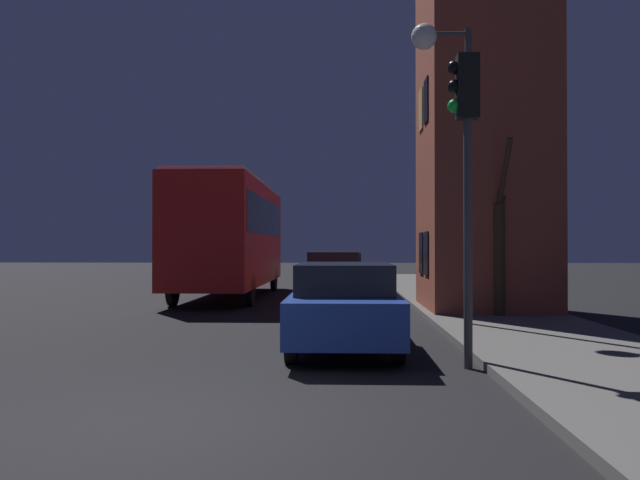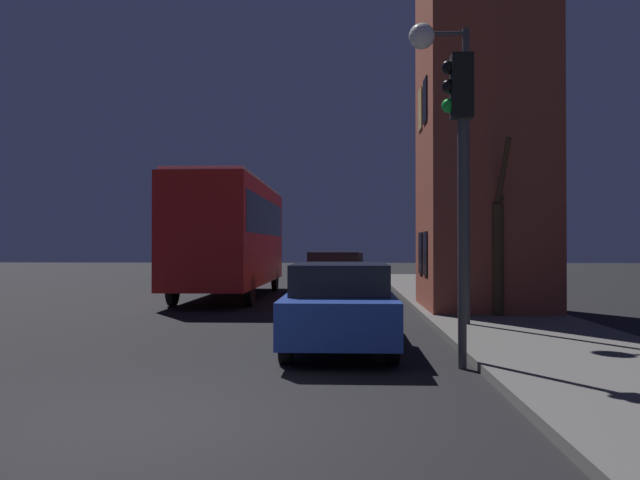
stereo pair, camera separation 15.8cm
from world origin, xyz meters
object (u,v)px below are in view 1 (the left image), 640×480
at_px(bare_tree, 501,232).
at_px(bus, 231,230).
at_px(car_far_lane, 344,266).
at_px(streetlamp, 444,96).
at_px(car_mid_lane, 333,274).
at_px(car_near_lane, 344,304).
at_px(traffic_light, 465,143).

relative_size(bare_tree, bus, 0.42).
bearing_deg(car_far_lane, streetlamp, -83.33).
height_order(streetlamp, car_mid_lane, streetlamp).
bearing_deg(car_near_lane, bare_tree, 47.81).
xyz_separation_m(streetlamp, car_far_lane, (-2.02, 17.29, -4.02)).
height_order(streetlamp, car_far_lane, streetlamp).
bearing_deg(car_far_lane, traffic_light, -85.55).
relative_size(bare_tree, car_far_lane, 0.83).
xyz_separation_m(streetlamp, bare_tree, (1.58, 1.65, -2.75)).
xyz_separation_m(car_near_lane, car_far_lane, (0.03, 19.64, 0.01)).
relative_size(traffic_light, bus, 0.47).
distance_m(bare_tree, car_mid_lane, 7.22).
relative_size(car_near_lane, car_mid_lane, 1.00).
bearing_deg(streetlamp, car_far_lane, 96.67).
bearing_deg(car_mid_lane, bare_tree, -56.30).
distance_m(streetlamp, car_near_lane, 5.10).
xyz_separation_m(traffic_light, car_near_lane, (-1.69, 1.71, -2.40)).
relative_size(streetlamp, car_far_lane, 1.30).
xyz_separation_m(bus, car_mid_lane, (3.45, -0.36, -1.47)).
bearing_deg(streetlamp, traffic_light, -95.07).
xyz_separation_m(car_mid_lane, car_far_lane, (0.35, 9.72, -0.05)).
height_order(bus, car_near_lane, bus).
bearing_deg(car_mid_lane, car_near_lane, -88.13).
bearing_deg(car_mid_lane, bus, 174.09).
relative_size(streetlamp, bus, 0.65).
bearing_deg(bus, car_far_lane, 67.92).
distance_m(traffic_light, car_far_lane, 21.55).
height_order(traffic_light, bus, traffic_light).
height_order(streetlamp, car_near_lane, streetlamp).
distance_m(car_near_lane, car_far_lane, 19.64).
bearing_deg(traffic_light, streetlamp, 84.93).
relative_size(bus, car_far_lane, 1.99).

